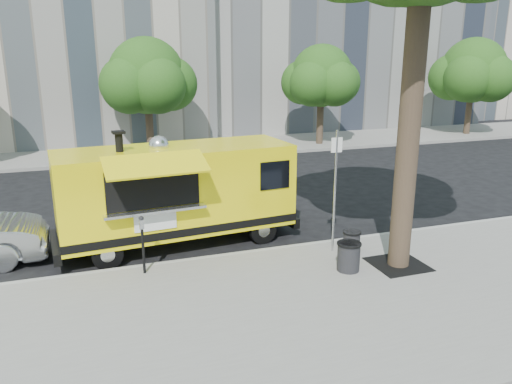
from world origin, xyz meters
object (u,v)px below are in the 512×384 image
Objects in this scene: parking_meter at (142,238)px; sign_post at (335,184)px; far_tree_b at (147,76)px; food_truck at (176,192)px; trash_bin_left at (349,256)px; far_tree_d at (473,70)px; far_tree_c at (322,76)px; trash_bin_right at (352,241)px.

sign_post is at bearing -2.52° from parking_meter.
food_truck is (-0.91, -12.19, -2.39)m from far_tree_b.
far_tree_b is at bearing 98.69° from trash_bin_left.
far_tree_d is 8.60× the size of trash_bin_left.
parking_meter is 0.21× the size of food_truck.
far_tree_d is at bearing -0.30° from far_tree_b.
far_tree_c is 17.82m from parking_meter.
sign_post reaches higher than parking_meter.
far_tree_d reaches higher than far_tree_c.
far_tree_b reaches higher than food_truck.
food_truck is at bearing -129.80° from far_tree_c.
food_truck is (1.09, 1.86, 0.46)m from parking_meter.
parking_meter reaches higher than trash_bin_right.
trash_bin_right is at bearing -78.48° from far_tree_b.
trash_bin_right is at bearing -29.30° from sign_post.
far_tree_b is 19.00m from far_tree_d.
trash_bin_left is at bearing -81.31° from far_tree_b.
trash_bin_left is at bearing -17.15° from parking_meter.
far_tree_d is 0.89× the size of food_truck.
trash_bin_left is (4.35, -1.34, -0.48)m from parking_meter.
far_tree_c is at bearing 45.03° from food_truck.
far_tree_d is 25.38m from parking_meter.
far_tree_c is 15.48m from sign_post.
sign_post is at bearing -35.93° from food_truck.
trash_bin_left is at bearing -123.03° from trash_bin_right.
sign_post is 1.48m from trash_bin_right.
trash_bin_left is 1.23× the size of trash_bin_right.
far_tree_b is 14.61m from sign_post.
far_tree_d is at bearing 33.60° from parking_meter.
food_truck is 4.67m from trash_bin_left.
trash_bin_right is at bearing -138.15° from far_tree_d.
far_tree_d is 22.86m from trash_bin_left.
far_tree_b is 15.92m from trash_bin_left.
food_truck is at bearing 149.24° from sign_post.
far_tree_b is 0.86× the size of food_truck.
trash_bin_right is at bearing -4.90° from parking_meter.
far_tree_b reaches higher than sign_post.
far_tree_c is at bearing 65.19° from sign_post.
far_tree_c is at bearing 51.34° from parking_meter.
sign_post is 2.25× the size of parking_meter.
far_tree_d is at bearing 40.70° from sign_post.
trash_bin_left is at bearing -137.43° from far_tree_d.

